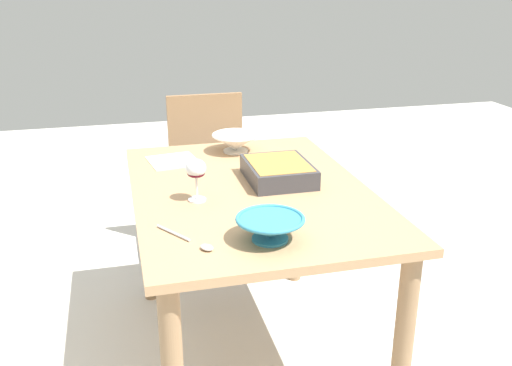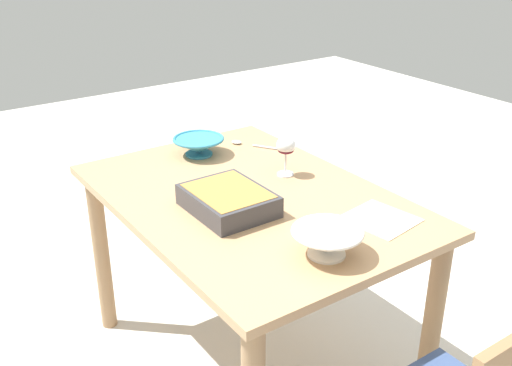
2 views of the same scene
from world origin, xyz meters
TOP-DOWN VIEW (x-y plane):
  - ground_plane at (0.00, 0.00)m, footprint 8.00×8.00m
  - dining_table at (0.00, 0.00)m, footprint 1.22×0.85m
  - wine_glass at (-0.07, 0.21)m, footprint 0.07×0.07m
  - casserole_dish at (0.06, -0.12)m, footprint 0.29×0.23m
  - mixing_bowl at (-0.43, 0.04)m, footprint 0.21×0.21m
  - small_bowl at (0.45, -0.04)m, footprint 0.21×0.21m
  - serving_spoon at (-0.41, 0.27)m, footprint 0.22×0.15m
  - napkin at (0.39, 0.24)m, footprint 0.23×0.23m

SIDE VIEW (x-z plane):
  - ground_plane at x=0.00m, z-range 0.00..0.00m
  - dining_table at x=0.00m, z-range 0.25..0.99m
  - napkin at x=0.39m, z-range 0.74..0.74m
  - serving_spoon at x=-0.41m, z-range 0.74..0.75m
  - casserole_dish at x=0.06m, z-range 0.74..0.81m
  - mixing_bowl at x=-0.43m, z-range 0.74..0.82m
  - small_bowl at x=0.45m, z-range 0.74..0.82m
  - wine_glass at x=-0.07m, z-range 0.77..0.92m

